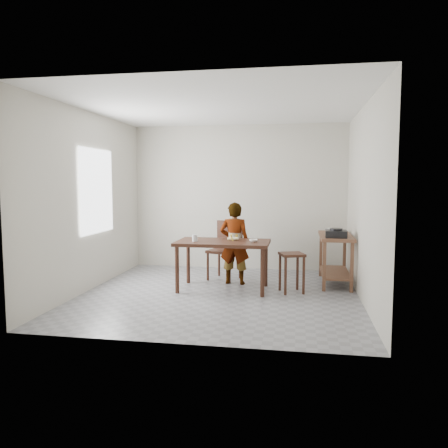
% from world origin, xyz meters
% --- Properties ---
extents(floor, '(4.00, 4.00, 0.04)m').
position_xyz_m(floor, '(0.00, 0.00, -0.02)').
color(floor, gray).
rests_on(floor, ground).
extents(ceiling, '(4.00, 4.00, 0.04)m').
position_xyz_m(ceiling, '(0.00, 0.00, 2.72)').
color(ceiling, white).
rests_on(ceiling, wall_back).
extents(wall_back, '(4.00, 0.04, 2.70)m').
position_xyz_m(wall_back, '(0.00, 2.02, 1.35)').
color(wall_back, beige).
rests_on(wall_back, ground).
extents(wall_front, '(4.00, 0.04, 2.70)m').
position_xyz_m(wall_front, '(0.00, -2.02, 1.35)').
color(wall_front, beige).
rests_on(wall_front, ground).
extents(wall_left, '(0.04, 4.00, 2.70)m').
position_xyz_m(wall_left, '(-2.02, 0.00, 1.35)').
color(wall_left, beige).
rests_on(wall_left, ground).
extents(wall_right, '(0.04, 4.00, 2.70)m').
position_xyz_m(wall_right, '(2.02, 0.00, 1.35)').
color(wall_right, beige).
rests_on(wall_right, ground).
extents(window_pane, '(0.02, 1.10, 1.30)m').
position_xyz_m(window_pane, '(-1.97, 0.20, 1.50)').
color(window_pane, white).
rests_on(window_pane, wall_left).
extents(dining_table, '(1.40, 0.80, 0.75)m').
position_xyz_m(dining_table, '(0.00, 0.30, 0.38)').
color(dining_table, '#371D13').
rests_on(dining_table, floor).
extents(prep_counter, '(0.50, 1.20, 0.80)m').
position_xyz_m(prep_counter, '(1.72, 1.00, 0.40)').
color(prep_counter, brown).
rests_on(prep_counter, floor).
extents(child, '(0.50, 0.34, 1.32)m').
position_xyz_m(child, '(0.12, 0.71, 0.66)').
color(child, white).
rests_on(child, floor).
extents(dining_chair, '(0.59, 0.59, 0.98)m').
position_xyz_m(dining_chair, '(-0.10, 1.00, 0.49)').
color(dining_chair, '#371D13').
rests_on(dining_chair, floor).
extents(stool, '(0.43, 0.43, 0.59)m').
position_xyz_m(stool, '(1.04, 0.31, 0.30)').
color(stool, '#371D13').
rests_on(stool, floor).
extents(glass_tumbler, '(0.11, 0.11, 0.10)m').
position_xyz_m(glass_tumbler, '(-0.41, 0.19, 0.80)').
color(glass_tumbler, silver).
rests_on(glass_tumbler, dining_table).
extents(small_bowl, '(0.15, 0.15, 0.04)m').
position_xyz_m(small_bowl, '(0.47, 0.28, 0.77)').
color(small_bowl, white).
rests_on(small_bowl, dining_table).
extents(banana, '(0.21, 0.16, 0.07)m').
position_xyz_m(banana, '(0.14, 0.38, 0.78)').
color(banana, yellow).
rests_on(banana, dining_table).
extents(serving_bowl, '(0.31, 0.31, 0.06)m').
position_xyz_m(serving_bowl, '(1.72, 1.40, 0.83)').
color(serving_bowl, white).
rests_on(serving_bowl, prep_counter).
extents(gas_burner, '(0.33, 0.33, 0.11)m').
position_xyz_m(gas_burner, '(1.70, 0.65, 0.85)').
color(gas_burner, black).
rests_on(gas_burner, prep_counter).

